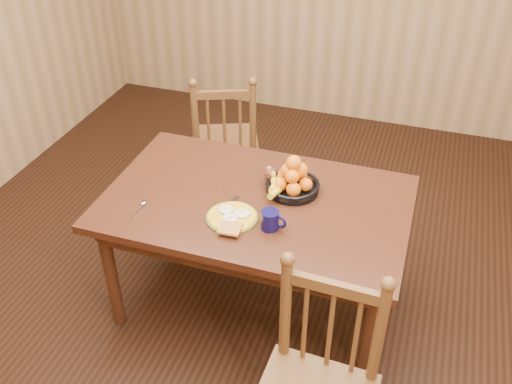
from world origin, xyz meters
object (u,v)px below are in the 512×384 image
(chair_far, at_px, (225,142))
(coffee_mug, at_px, (271,220))
(breakfast_plate, at_px, (232,217))
(fruit_bowl, at_px, (292,180))
(dining_table, at_px, (256,212))

(chair_far, xyz_separation_m, coffee_mug, (0.68, -1.12, 0.31))
(breakfast_plate, relative_size, fruit_bowl, 0.90)
(chair_far, height_order, coffee_mug, chair_far)
(chair_far, xyz_separation_m, fruit_bowl, (0.69, -0.78, 0.32))
(breakfast_plate, xyz_separation_m, fruit_bowl, (0.22, 0.34, 0.05))
(dining_table, height_order, breakfast_plate, breakfast_plate)
(breakfast_plate, bearing_deg, dining_table, 72.47)
(coffee_mug, bearing_deg, dining_table, 125.34)
(breakfast_plate, height_order, fruit_bowl, fruit_bowl)
(dining_table, height_order, chair_far, chair_far)
(coffee_mug, bearing_deg, breakfast_plate, 178.42)
(chair_far, distance_m, breakfast_plate, 1.24)
(breakfast_plate, distance_m, coffee_mug, 0.21)
(fruit_bowl, bearing_deg, coffee_mug, -91.85)
(breakfast_plate, bearing_deg, chair_far, 112.94)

